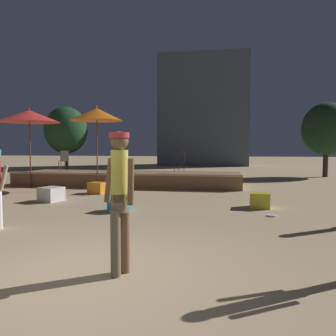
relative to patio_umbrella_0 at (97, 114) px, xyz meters
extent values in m
plane|color=tan|center=(3.25, -8.55, -2.98)|extent=(120.00, 120.00, 0.00)
cube|color=olive|center=(0.85, 1.58, -2.71)|extent=(9.78, 2.78, 0.55)
cube|color=#CCB793|center=(0.85, 0.23, -2.39)|extent=(9.78, 0.12, 0.08)
cylinder|color=brown|center=(0.00, 0.00, -1.61)|extent=(0.05, 0.05, 2.74)
cone|color=orange|center=(0.00, 0.00, 0.01)|extent=(2.08, 2.08, 0.50)
sphere|color=orange|center=(0.00, 0.00, 0.29)|extent=(0.08, 0.08, 0.08)
cylinder|color=brown|center=(-3.02, 0.13, -1.62)|extent=(0.05, 0.05, 2.72)
cone|color=red|center=(-3.02, 0.13, 0.00)|extent=(2.53, 2.53, 0.50)
sphere|color=red|center=(-3.02, 0.13, 0.29)|extent=(0.08, 0.08, 0.08)
cube|color=orange|center=(0.50, -1.27, -2.78)|extent=(0.59, 0.59, 0.40)
cube|color=#2D9EDB|center=(2.34, -4.33, -2.79)|extent=(0.57, 0.57, 0.38)
cube|color=yellow|center=(6.02, -3.21, -2.77)|extent=(0.59, 0.59, 0.41)
cube|color=white|center=(-0.24, -3.16, -2.76)|extent=(0.76, 0.76, 0.44)
cylinder|color=#72664C|center=(3.67, -8.54, -2.55)|extent=(0.13, 0.13, 0.86)
cylinder|color=brown|center=(3.74, -8.37, -2.55)|extent=(0.13, 0.13, 0.86)
cylinder|color=#72664C|center=(3.70, -8.45, -2.04)|extent=(0.22, 0.22, 0.24)
cylinder|color=#D8D14C|center=(3.70, -8.45, -1.69)|extent=(0.22, 0.22, 0.66)
cylinder|color=brown|center=(3.87, -8.52, -1.75)|extent=(0.12, 0.11, 0.59)
cylinder|color=brown|center=(3.54, -8.39, -1.75)|extent=(0.18, 0.13, 0.59)
sphere|color=brown|center=(3.70, -8.45, -1.24)|extent=(0.23, 0.23, 0.23)
cylinder|color=#B22D33|center=(3.70, -8.45, -1.17)|extent=(0.26, 0.26, 0.07)
cylinder|color=tan|center=(0.68, -6.61, -1.92)|extent=(0.22, 0.11, 0.51)
cylinder|color=#2D3338|center=(2.88, 1.73, -2.12)|extent=(0.02, 0.02, 0.45)
cylinder|color=#2D3338|center=(3.08, 1.50, -2.12)|extent=(0.02, 0.02, 0.45)
cylinder|color=#2D3338|center=(3.10, 1.93, -2.12)|extent=(0.02, 0.02, 0.45)
cylinder|color=#2D3338|center=(3.30, 1.70, -2.12)|extent=(0.02, 0.02, 0.45)
cylinder|color=#2D3338|center=(3.09, 1.72, -1.90)|extent=(0.40, 0.40, 0.02)
cube|color=#2D3338|center=(3.22, 1.83, -1.67)|extent=(0.26, 0.29, 0.45)
cylinder|color=#47474C|center=(-1.89, 1.01, -2.12)|extent=(0.02, 0.02, 0.45)
cylinder|color=#47474C|center=(-2.09, 0.78, -2.12)|extent=(0.02, 0.02, 0.45)
cylinder|color=#47474C|center=(-1.67, 0.80, -2.12)|extent=(0.02, 0.02, 0.45)
cylinder|color=#47474C|center=(-1.87, 0.58, -2.12)|extent=(0.02, 0.02, 0.45)
cylinder|color=#47474C|center=(-1.88, 0.79, -1.90)|extent=(0.40, 0.40, 0.02)
cube|color=#47474C|center=(-1.76, 0.68, -1.67)|extent=(0.27, 0.28, 0.45)
cylinder|color=white|center=(6.18, -4.34, -2.96)|extent=(0.24, 0.24, 0.03)
cylinder|color=#3D2B1C|center=(10.73, 7.37, -2.22)|extent=(0.28, 0.28, 1.52)
ellipsoid|color=#19381E|center=(10.73, 7.37, -0.25)|extent=(2.69, 2.69, 2.96)
cylinder|color=#3D2B1C|center=(-6.86, 10.90, -2.21)|extent=(0.28, 0.28, 1.55)
ellipsoid|color=#1E4223|center=(-6.86, 10.90, 0.02)|extent=(3.22, 3.22, 3.54)
cube|color=#4C5666|center=(3.09, 19.04, 2.16)|extent=(8.28, 3.91, 10.27)
camera|label=1|loc=(5.02, -12.47, -1.33)|focal=35.00mm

